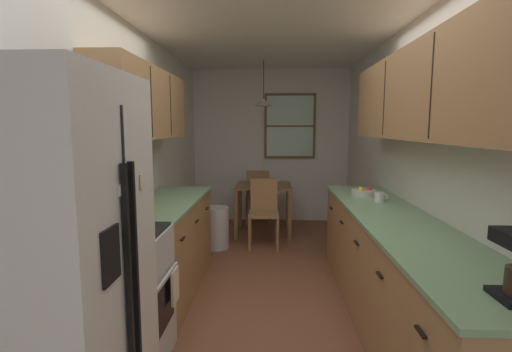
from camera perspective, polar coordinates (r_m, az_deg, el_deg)
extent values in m
plane|color=brown|center=(4.09, 1.94, -15.55)|extent=(12.00, 12.00, 0.00)
cube|color=silver|center=(4.02, -17.60, 2.51)|extent=(0.10, 9.00, 2.55)
cube|color=silver|center=(4.00, 21.77, 2.30)|extent=(0.10, 9.00, 2.55)
cube|color=silver|center=(6.42, 2.24, 4.56)|extent=(4.40, 0.10, 2.55)
cube|color=white|center=(3.89, 2.12, 22.22)|extent=(4.40, 9.00, 0.08)
cube|color=white|center=(1.97, -28.58, -13.73)|extent=(0.70, 0.79, 1.83)
cube|color=black|center=(1.84, -18.57, -16.55)|extent=(0.01, 0.01, 1.65)
cube|color=black|center=(1.80, -18.61, -17.09)|extent=(0.02, 0.02, 1.17)
cube|color=black|center=(1.87, -17.70, -16.12)|extent=(0.02, 0.02, 1.17)
cube|color=black|center=(1.60, -21.14, -11.14)|extent=(0.01, 0.15, 0.22)
cube|color=beige|center=(1.89, -16.91, -0.78)|extent=(0.01, 0.05, 0.07)
cube|color=white|center=(1.66, -19.85, -2.01)|extent=(0.01, 0.04, 0.05)
cube|color=silver|center=(2.77, -20.40, -17.52)|extent=(0.62, 0.65, 0.90)
cube|color=black|center=(2.68, -13.80, -18.82)|extent=(0.01, 0.45, 0.30)
cube|color=silver|center=(2.59, -13.40, -14.70)|extent=(0.02, 0.52, 0.02)
cube|color=black|center=(2.61, -20.86, -8.30)|extent=(0.59, 0.62, 0.02)
cube|color=silver|center=(2.71, -26.42, -6.06)|extent=(0.06, 0.65, 0.20)
cylinder|color=#2D2D2D|center=(2.54, -25.10, -8.59)|extent=(0.15, 0.15, 0.01)
cylinder|color=#2D2D2D|center=(2.79, -22.37, -7.06)|extent=(0.15, 0.15, 0.01)
cylinder|color=#2D2D2D|center=(2.43, -19.15, -9.04)|extent=(0.15, 0.15, 0.01)
cylinder|color=#2D2D2D|center=(2.68, -16.90, -7.37)|extent=(0.15, 0.15, 0.01)
cube|color=black|center=(2.57, -24.10, 7.79)|extent=(0.38, 0.60, 0.35)
cube|color=black|center=(2.43, -20.61, 8.02)|extent=(0.01, 0.36, 0.22)
cube|color=#2D2D33|center=(2.68, -18.39, 8.02)|extent=(0.01, 0.12, 0.22)
cube|color=#A87A4C|center=(3.82, -13.53, -10.49)|extent=(0.60, 1.70, 0.87)
cube|color=#7AA87A|center=(3.70, -13.74, -3.85)|extent=(0.63, 1.72, 0.03)
cube|color=black|center=(3.14, -11.00, -9.30)|extent=(0.02, 0.10, 0.01)
cube|color=black|center=(3.67, -8.93, -6.79)|extent=(0.02, 0.10, 0.01)
cube|color=black|center=(4.21, -7.41, -4.91)|extent=(0.02, 0.10, 0.01)
cube|color=#A87A4C|center=(3.64, -16.57, 10.42)|extent=(0.32, 1.80, 0.63)
cube|color=#2D2319|center=(3.30, -15.55, 10.79)|extent=(0.01, 0.01, 0.58)
cube|color=#2D2319|center=(3.87, -12.80, 10.34)|extent=(0.01, 0.01, 0.58)
cube|color=#A87A4C|center=(3.24, 20.34, -14.04)|extent=(0.60, 3.21, 0.87)
cube|color=#7AA87A|center=(3.11, 20.72, -6.28)|extent=(0.63, 3.23, 0.03)
cube|color=black|center=(1.93, 23.64, -20.82)|extent=(0.02, 0.10, 0.01)
cube|color=black|center=(2.49, 18.19, -14.07)|extent=(0.02, 0.10, 0.01)
cube|color=black|center=(3.07, 14.95, -9.77)|extent=(0.02, 0.10, 0.01)
cube|color=black|center=(3.68, 12.80, -6.84)|extent=(0.02, 0.10, 0.01)
cube|color=black|center=(4.30, 11.29, -4.75)|extent=(0.02, 0.10, 0.01)
cube|color=#A87A4C|center=(3.04, 24.42, 11.36)|extent=(0.32, 2.91, 0.68)
cube|color=#2D2319|center=(2.53, 25.02, 12.24)|extent=(0.01, 0.01, 0.62)
cube|color=#2D2319|center=(3.44, 18.83, 11.08)|extent=(0.01, 0.01, 0.62)
cube|color=brown|center=(5.60, 1.12, -1.51)|extent=(0.82, 0.73, 0.03)
cube|color=brown|center=(5.37, -3.07, -5.95)|extent=(0.06, 0.06, 0.71)
cube|color=brown|center=(5.35, 5.12, -6.02)|extent=(0.06, 0.06, 0.71)
cube|color=brown|center=(6.02, -2.45, -4.48)|extent=(0.06, 0.06, 0.71)
cube|color=brown|center=(6.00, 4.83, -4.53)|extent=(0.06, 0.06, 0.71)
cube|color=#A87A4C|center=(5.02, 1.17, -5.76)|extent=(0.41, 0.41, 0.04)
cube|color=#A87A4C|center=(5.15, 1.20, -2.86)|extent=(0.37, 0.04, 0.45)
cylinder|color=#A87A4C|center=(4.91, 3.30, -8.91)|extent=(0.04, 0.04, 0.43)
cylinder|color=#A87A4C|center=(4.91, -1.00, -8.89)|extent=(0.04, 0.04, 0.43)
cylinder|color=#A87A4C|center=(5.26, 3.19, -7.79)|extent=(0.04, 0.04, 0.43)
cylinder|color=#A87A4C|center=(5.26, -0.81, -7.77)|extent=(0.04, 0.04, 0.43)
cube|color=#A87A4C|center=(6.28, 0.46, -3.07)|extent=(0.42, 0.42, 0.04)
cube|color=#A87A4C|center=(6.07, 0.29, -1.30)|extent=(0.37, 0.06, 0.45)
cylinder|color=#A87A4C|center=(6.53, -0.98, -4.77)|extent=(0.04, 0.04, 0.43)
cylinder|color=#A87A4C|center=(6.49, 2.22, -4.84)|extent=(0.04, 0.04, 0.43)
cylinder|color=#A87A4C|center=(6.18, -1.40, -5.48)|extent=(0.04, 0.04, 0.43)
cylinder|color=#A87A4C|center=(6.14, 1.99, -5.56)|extent=(0.04, 0.04, 0.43)
cylinder|color=black|center=(5.57, 1.16, 14.41)|extent=(0.01, 0.01, 0.55)
cone|color=#B7B2A8|center=(5.54, 1.15, 11.06)|extent=(0.27, 0.27, 0.10)
sphere|color=white|center=(5.55, 1.15, 11.27)|extent=(0.06, 0.06, 0.06)
cube|color=brown|center=(6.35, 5.15, 7.54)|extent=(0.85, 0.04, 1.07)
cube|color=#B2D1B7|center=(6.34, 5.15, 7.54)|extent=(0.77, 0.01, 0.99)
cube|color=brown|center=(6.33, 5.15, 7.54)|extent=(0.77, 0.02, 0.03)
cylinder|color=silver|center=(5.04, -5.97, -7.79)|extent=(0.32, 0.32, 0.55)
cylinder|color=#D84C19|center=(3.20, -16.41, -3.90)|extent=(0.10, 0.10, 0.17)
cylinder|color=white|center=(3.18, -16.47, -2.26)|extent=(0.10, 0.10, 0.02)
cube|color=beige|center=(2.78, -12.16, -15.97)|extent=(0.02, 0.16, 0.24)
cylinder|color=white|center=(3.71, 18.18, -3.04)|extent=(0.09, 0.09, 0.09)
torus|color=white|center=(3.72, 19.02, -2.97)|extent=(0.05, 0.01, 0.05)
cylinder|color=silver|center=(4.01, 16.02, -2.43)|extent=(0.25, 0.25, 0.06)
cylinder|color=black|center=(4.00, 16.03, -2.22)|extent=(0.20, 0.20, 0.03)
sphere|color=red|center=(4.02, 16.78, -1.94)|extent=(0.06, 0.06, 0.06)
sphere|color=green|center=(4.04, 15.51, -1.85)|extent=(0.06, 0.06, 0.06)
sphere|color=yellow|center=(3.95, 15.63, -2.06)|extent=(0.06, 0.06, 0.06)
cylinder|color=#4C7299|center=(5.50, 0.27, -1.19)|extent=(0.18, 0.18, 0.06)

